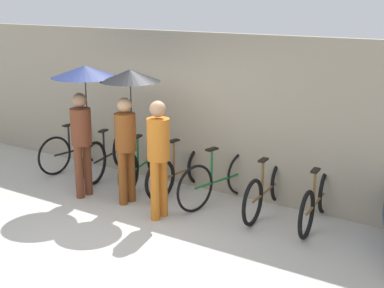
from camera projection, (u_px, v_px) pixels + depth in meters
ground_plane at (106, 231)px, 7.28m from camera, size 30.00×30.00×0.00m
back_wall at (194, 111)px, 8.72m from camera, size 13.67×0.12×2.55m
parked_bicycle_0 at (78, 149)px, 9.86m from camera, size 0.44×1.71×0.98m
parked_bicycle_1 at (110, 154)px, 9.47m from camera, size 0.53×1.73×1.09m
parked_bicycle_2 at (143, 163)px, 9.05m from camera, size 0.58×1.74×0.98m
parked_bicycle_3 at (181, 171)px, 8.66m from camera, size 0.44×1.68×1.04m
parked_bicycle_4 at (220, 179)px, 8.20m from camera, size 0.57×1.74×1.06m
parked_bicycle_5 at (267, 189)px, 7.83m from camera, size 0.44×1.72×1.06m
parked_bicycle_6 at (317, 201)px, 7.41m from camera, size 0.44×1.64×1.03m
pedestrian_leading at (84, 94)px, 8.20m from camera, size 1.04×1.04×2.07m
pedestrian_center at (128, 103)px, 7.93m from camera, size 0.90×0.90×2.05m
pedestrian_trailing at (158, 151)px, 7.45m from camera, size 0.32×0.32×1.71m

